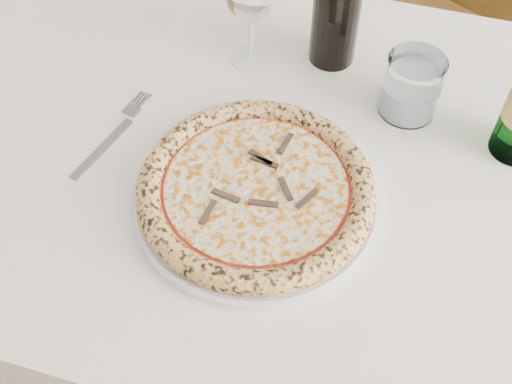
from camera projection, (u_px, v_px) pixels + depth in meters
floor at (294, 346)px, 1.57m from camera, size 5.00×6.00×0.02m
dining_table at (281, 190)px, 1.01m from camera, size 1.46×0.96×0.76m
plate at (256, 197)px, 0.88m from camera, size 0.34×0.34×0.02m
pizza at (256, 189)px, 0.86m from camera, size 0.32×0.32×0.03m
fork at (112, 136)px, 0.95m from camera, size 0.03×0.19×0.00m
tumbler at (411, 89)px, 0.96m from camera, size 0.09×0.09×0.10m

